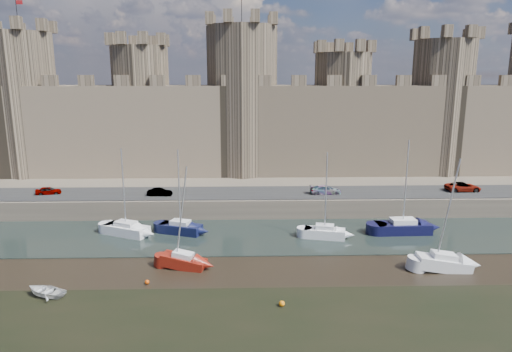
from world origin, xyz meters
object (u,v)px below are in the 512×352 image
Objects in this scene: car_3 at (463,187)px; sailboat_0 at (126,229)px; sailboat_4 at (183,260)px; sailboat_1 at (181,227)px; sailboat_2 at (325,232)px; car_2 at (325,190)px; sailboat_5 at (443,262)px; sailboat_3 at (403,227)px; car_0 at (48,191)px; car_1 at (160,192)px.

sailboat_0 reaches higher than car_3.
sailboat_1 is at bearing 113.42° from sailboat_4.
car_2 is at bearing 92.72° from sailboat_2.
sailboat_5 is at bearing -159.25° from car_2.
sailboat_3 is at bearing 24.14° from sailboat_0.
sailboat_3 reaches higher than sailboat_5.
sailboat_3 is 1.10× the size of sailboat_4.
car_2 is at bearing 92.15° from car_3.
sailboat_3 is at bearing 17.97° from sailboat_1.
car_0 is 15.00m from car_1.
sailboat_1 is at bearing -174.07° from sailboat_2.
sailboat_2 is 0.90× the size of sailboat_3.
sailboat_1 reaches higher than car_1.
car_0 is at bearing 175.62° from sailboat_2.
sailboat_3 reaches higher than car_2.
car_0 is at bearing 166.53° from sailboat_3.
sailboat_5 reaches higher than car_1.
sailboat_5 is (26.25, -10.75, -0.02)m from sailboat_1.
car_3 reaches higher than car_0.
sailboat_5 is (0.38, -10.19, -0.06)m from sailboat_3.
sailboat_2 is at bearing 140.36° from sailboat_5.
sailboat_3 is at bearing 94.43° from sailboat_5.
car_2 is 20.62m from sailboat_5.
car_1 is 0.32× the size of sailboat_4.
car_1 is 8.68m from sailboat_0.
car_0 is 36.93m from car_2.
sailboat_1 is (-18.28, -8.13, -2.31)m from car_2.
sailboat_0 is 6.21m from sailboat_1.
car_0 is 55.97m from car_3.
car_0 is 0.33× the size of sailboat_2.
sailboat_2 reaches higher than car_0.
sailboat_0 is 0.93× the size of sailboat_5.
sailboat_4 reaches higher than car_3.
car_1 is at bearing 91.22° from car_3.
car_3 is 0.46× the size of sailboat_0.
sailboat_2 is (20.18, -9.66, -2.24)m from car_1.
sailboat_4 is at bearing -161.07° from sailboat_3.
sailboat_5 is at bearing -119.44° from car_1.
car_1 is at bearing 134.91° from sailboat_1.
sailboat_0 is at bearing -171.38° from sailboat_2.
car_1 is at bearing 121.09° from sailboat_4.
sailboat_3 is at bearing -113.74° from car_0.
sailboat_4 is at bearing 179.64° from sailboat_5.
car_1 is 21.98m from car_2.
car_3 is 44.60m from sailboat_0.
sailboat_0 is at bearing 164.77° from car_1.
sailboat_0 is 32.06m from sailboat_3.
sailboat_0 reaches higher than sailboat_1.
sailboat_4 is (5.26, -17.29, -2.30)m from car_1.
sailboat_1 is at bearing 177.25° from sailboat_3.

